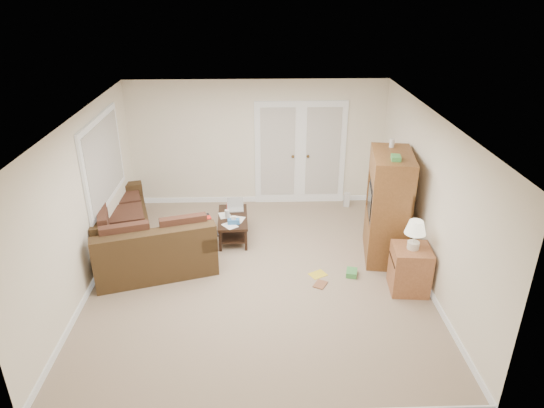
{
  "coord_description": "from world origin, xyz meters",
  "views": [
    {
      "loc": [
        0.0,
        -6.4,
        4.18
      ],
      "look_at": [
        0.21,
        0.23,
        1.1
      ],
      "focal_mm": 32.0,
      "sensor_mm": 36.0,
      "label": 1
    }
  ],
  "objects_px": {
    "sectional_sofa": "(135,235)",
    "side_cabinet": "(410,266)",
    "tv_armoire": "(388,206)",
    "coffee_table": "(233,226)"
  },
  "relations": [
    {
      "from": "tv_armoire",
      "to": "side_cabinet",
      "type": "height_order",
      "value": "tv_armoire"
    },
    {
      "from": "side_cabinet",
      "to": "coffee_table",
      "type": "bearing_deg",
      "value": 152.47
    },
    {
      "from": "sectional_sofa",
      "to": "side_cabinet",
      "type": "distance_m",
      "value": 4.41
    },
    {
      "from": "coffee_table",
      "to": "tv_armoire",
      "type": "relative_size",
      "value": 0.54
    },
    {
      "from": "tv_armoire",
      "to": "side_cabinet",
      "type": "relative_size",
      "value": 1.68
    },
    {
      "from": "sectional_sofa",
      "to": "tv_armoire",
      "type": "xyz_separation_m",
      "value": [
        4.12,
        -0.17,
        0.56
      ]
    },
    {
      "from": "tv_armoire",
      "to": "coffee_table",
      "type": "bearing_deg",
      "value": 173.65
    },
    {
      "from": "sectional_sofa",
      "to": "side_cabinet",
      "type": "height_order",
      "value": "side_cabinet"
    },
    {
      "from": "sectional_sofa",
      "to": "side_cabinet",
      "type": "bearing_deg",
      "value": -32.11
    },
    {
      "from": "tv_armoire",
      "to": "sectional_sofa",
      "type": "bearing_deg",
      "value": -173.68
    }
  ]
}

